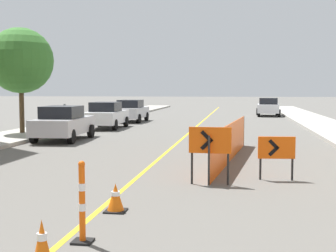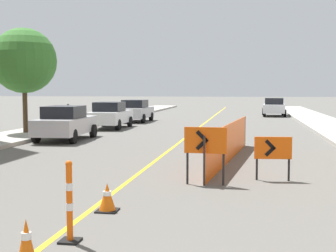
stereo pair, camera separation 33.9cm
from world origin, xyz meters
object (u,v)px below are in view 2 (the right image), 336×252
at_px(traffic_cone_third, 26,242).
at_px(traffic_cone_fourth, 107,197).
at_px(parked_car_opposite_side, 274,107).
at_px(street_tree_left_near, 24,61).
at_px(parking_meter_far_curb, 68,111).
at_px(arrow_barricade_primary, 205,143).
at_px(parked_car_curb_mid, 110,115).
at_px(parked_car_curb_far, 136,111).
at_px(delineator_post_rear, 70,207).
at_px(parked_car_curb_near, 66,123).
at_px(arrow_barricade_secondary, 273,150).

xyz_separation_m(traffic_cone_third, traffic_cone_fourth, (0.23, 2.87, -0.04)).
distance_m(parked_car_opposite_side, street_tree_left_near, 24.06).
bearing_deg(parking_meter_far_curb, traffic_cone_third, -69.70).
bearing_deg(traffic_cone_third, arrow_barricade_primary, 71.96).
relative_size(parked_car_curb_mid, parked_car_curb_far, 1.00).
relative_size(delineator_post_rear, parking_meter_far_curb, 0.91).
relative_size(parked_car_curb_mid, parked_car_opposite_side, 0.99).
distance_m(parked_car_curb_mid, street_tree_left_near, 6.54).
distance_m(parked_car_curb_near, parked_car_opposite_side, 23.89).
height_order(parked_car_curb_far, parking_meter_far_curb, parked_car_curb_far).
distance_m(traffic_cone_fourth, parking_meter_far_curb, 17.52).
bearing_deg(traffic_cone_fourth, parked_car_curb_near, 115.58).
height_order(parked_car_curb_near, parked_car_curb_far, same).
height_order(arrow_barricade_primary, parked_car_curb_far, parked_car_curb_far).
xyz_separation_m(traffic_cone_third, parked_car_curb_mid, (-5.33, 21.39, 0.48)).
bearing_deg(arrow_barricade_secondary, parked_car_curb_near, 132.12).
xyz_separation_m(arrow_barricade_secondary, parked_car_opposite_side, (1.53, 29.62, 0.00)).
xyz_separation_m(traffic_cone_fourth, parking_meter_far_curb, (-7.19, 15.95, 0.88)).
height_order(traffic_cone_fourth, parked_car_curb_mid, parked_car_curb_mid).
xyz_separation_m(traffic_cone_fourth, parked_car_opposite_side, (4.83, 33.30, 0.53)).
distance_m(traffic_cone_third, arrow_barricade_secondary, 7.46).
bearing_deg(parked_car_curb_near, arrow_barricade_secondary, -45.01).
xyz_separation_m(delineator_post_rear, street_tree_left_near, (-8.47, 15.34, 3.22)).
bearing_deg(traffic_cone_fourth, arrow_barricade_primary, 60.20).
xyz_separation_m(traffic_cone_third, street_tree_left_near, (-8.26, 16.35, 3.46)).
distance_m(traffic_cone_fourth, street_tree_left_near, 16.32).
bearing_deg(arrow_barricade_secondary, delineator_post_rear, -126.56).
distance_m(parked_car_curb_far, parked_car_opposite_side, 13.66).
distance_m(delineator_post_rear, street_tree_left_near, 17.81).
bearing_deg(parking_meter_far_curb, parked_car_curb_mid, 57.54).
bearing_deg(delineator_post_rear, parked_car_curb_mid, 105.19).
height_order(arrow_barricade_primary, parked_car_curb_near, parked_car_curb_near).
distance_m(parked_car_curb_mid, parked_car_curb_far, 5.73).
bearing_deg(parking_meter_far_curb, street_tree_left_near, -117.80).
distance_m(traffic_cone_third, parking_meter_far_curb, 20.08).
bearing_deg(parked_car_curb_near, parking_meter_far_curb, 107.66).
bearing_deg(delineator_post_rear, street_tree_left_near, 118.90).
height_order(delineator_post_rear, parked_car_curb_far, parked_car_curb_far).
height_order(parked_car_curb_mid, parked_car_curb_far, same).
bearing_deg(parked_car_curb_mid, delineator_post_rear, -76.03).
distance_m(traffic_cone_fourth, parked_car_curb_near, 13.13).
relative_size(traffic_cone_third, parked_car_opposite_side, 0.15).
height_order(arrow_barricade_secondary, parked_car_curb_near, parked_car_curb_near).
relative_size(arrow_barricade_secondary, parked_car_opposite_side, 0.26).
xyz_separation_m(parked_car_curb_near, parked_car_opposite_side, (10.49, 21.46, 0.00)).
height_order(delineator_post_rear, street_tree_left_near, street_tree_left_near).
bearing_deg(parked_car_curb_far, traffic_cone_third, -78.56).
relative_size(parked_car_curb_far, street_tree_left_near, 0.82).
distance_m(delineator_post_rear, arrow_barricade_secondary, 6.46).
bearing_deg(traffic_cone_fourth, traffic_cone_third, -94.60).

